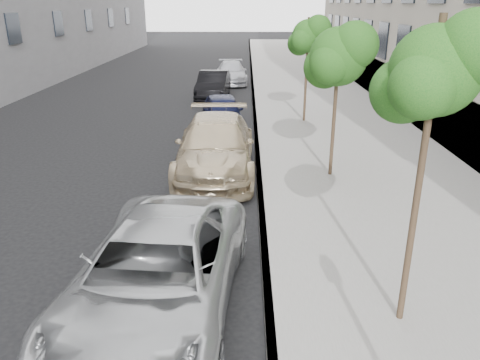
{
  "coord_description": "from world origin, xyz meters",
  "views": [
    {
      "loc": [
        0.79,
        -4.58,
        4.73
      ],
      "look_at": [
        0.68,
        3.91,
        1.5
      ],
      "focal_mm": 35.0,
      "sensor_mm": 36.0,
      "label": 1
    }
  ],
  "objects_px": {
    "tree_mid": "(339,56)",
    "minivan": "(157,274)",
    "tree_far": "(309,36)",
    "sedan_rear": "(231,73)",
    "suv": "(216,146)",
    "tree_near": "(437,72)",
    "sedan_blue": "(223,112)",
    "sedan_black": "(213,85)"
  },
  "relations": [
    {
      "from": "tree_mid",
      "to": "minivan",
      "type": "bearing_deg",
      "value": -121.46
    },
    {
      "from": "tree_near",
      "to": "sedan_blue",
      "type": "height_order",
      "value": "tree_near"
    },
    {
      "from": "tree_near",
      "to": "tree_mid",
      "type": "distance_m",
      "value": 6.52
    },
    {
      "from": "minivan",
      "to": "sedan_rear",
      "type": "xyz_separation_m",
      "value": [
        0.48,
        23.17,
        -0.09
      ]
    },
    {
      "from": "tree_mid",
      "to": "tree_far",
      "type": "relative_size",
      "value": 1.0
    },
    {
      "from": "minivan",
      "to": "sedan_rear",
      "type": "relative_size",
      "value": 1.19
    },
    {
      "from": "sedan_black",
      "to": "tree_mid",
      "type": "bearing_deg",
      "value": -68.05
    },
    {
      "from": "sedan_rear",
      "to": "sedan_blue",
      "type": "bearing_deg",
      "value": -93.32
    },
    {
      "from": "tree_near",
      "to": "minivan",
      "type": "bearing_deg",
      "value": 176.49
    },
    {
      "from": "tree_near",
      "to": "suv",
      "type": "distance_m",
      "value": 8.41
    },
    {
      "from": "minivan",
      "to": "sedan_blue",
      "type": "distance_m",
      "value": 12.09
    },
    {
      "from": "sedan_black",
      "to": "minivan",
      "type": "bearing_deg",
      "value": -86.19
    },
    {
      "from": "suv",
      "to": "sedan_rear",
      "type": "distance_m",
      "value": 16.34
    },
    {
      "from": "tree_mid",
      "to": "tree_near",
      "type": "bearing_deg",
      "value": -90.0
    },
    {
      "from": "tree_mid",
      "to": "tree_far",
      "type": "distance_m",
      "value": 6.5
    },
    {
      "from": "minivan",
      "to": "sedan_black",
      "type": "xyz_separation_m",
      "value": [
        -0.32,
        18.22,
        -0.04
      ]
    },
    {
      "from": "tree_far",
      "to": "sedan_blue",
      "type": "distance_m",
      "value": 4.47
    },
    {
      "from": "tree_far",
      "to": "sedan_black",
      "type": "xyz_separation_m",
      "value": [
        -4.15,
        5.45,
        -2.81
      ]
    },
    {
      "from": "suv",
      "to": "sedan_rear",
      "type": "bearing_deg",
      "value": 89.43
    },
    {
      "from": "sedan_blue",
      "to": "sedan_rear",
      "type": "distance_m",
      "value": 11.09
    },
    {
      "from": "tree_far",
      "to": "tree_mid",
      "type": "bearing_deg",
      "value": -90.0
    },
    {
      "from": "sedan_blue",
      "to": "suv",
      "type": "bearing_deg",
      "value": -96.91
    },
    {
      "from": "suv",
      "to": "sedan_rear",
      "type": "height_order",
      "value": "suv"
    },
    {
      "from": "tree_mid",
      "to": "minivan",
      "type": "distance_m",
      "value": 7.82
    },
    {
      "from": "minivan",
      "to": "tree_mid",
      "type": "bearing_deg",
      "value": 63.48
    },
    {
      "from": "minivan",
      "to": "suv",
      "type": "height_order",
      "value": "suv"
    },
    {
      "from": "tree_near",
      "to": "tree_far",
      "type": "bearing_deg",
      "value": 90.0
    },
    {
      "from": "tree_near",
      "to": "minivan",
      "type": "height_order",
      "value": "tree_near"
    },
    {
      "from": "tree_near",
      "to": "sedan_rear",
      "type": "bearing_deg",
      "value": 98.16
    },
    {
      "from": "tree_far",
      "to": "sedan_black",
      "type": "height_order",
      "value": "tree_far"
    },
    {
      "from": "tree_near",
      "to": "sedan_black",
      "type": "distance_m",
      "value": 19.19
    },
    {
      "from": "tree_far",
      "to": "suv",
      "type": "height_order",
      "value": "tree_far"
    },
    {
      "from": "sedan_black",
      "to": "suv",
      "type": "bearing_deg",
      "value": -83.06
    },
    {
      "from": "tree_far",
      "to": "minivan",
      "type": "relative_size",
      "value": 0.78
    },
    {
      "from": "tree_mid",
      "to": "minivan",
      "type": "xyz_separation_m",
      "value": [
        -3.83,
        -6.26,
        -2.67
      ]
    },
    {
      "from": "tree_mid",
      "to": "suv",
      "type": "distance_m",
      "value": 4.27
    },
    {
      "from": "tree_mid",
      "to": "sedan_black",
      "type": "distance_m",
      "value": 12.94
    },
    {
      "from": "tree_mid",
      "to": "sedan_rear",
      "type": "height_order",
      "value": "tree_mid"
    },
    {
      "from": "tree_mid",
      "to": "sedan_rear",
      "type": "distance_m",
      "value": 17.45
    },
    {
      "from": "suv",
      "to": "tree_near",
      "type": "bearing_deg",
      "value": -65.47
    },
    {
      "from": "tree_near",
      "to": "suv",
      "type": "height_order",
      "value": "tree_near"
    },
    {
      "from": "sedan_blue",
      "to": "sedan_black",
      "type": "relative_size",
      "value": 0.91
    }
  ]
}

